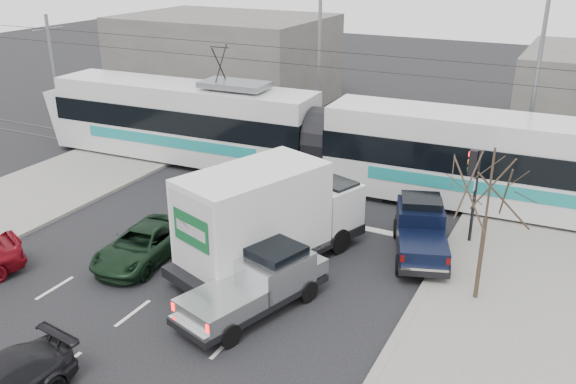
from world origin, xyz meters
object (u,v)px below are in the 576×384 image
at_px(tram, 321,139).
at_px(street_lamp_far, 316,51).
at_px(street_lamp_near, 532,77).
at_px(traffic_signal, 473,176).
at_px(box_truck, 268,217).
at_px(navy_pickup, 420,229).
at_px(silver_pickup, 260,281).
at_px(bare_tree, 489,191).
at_px(green_car, 143,244).

bearing_deg(tram, street_lamp_far, 114.33).
height_order(street_lamp_near, street_lamp_far, same).
distance_m(street_lamp_near, tram, 9.83).
height_order(street_lamp_near, tram, street_lamp_near).
bearing_deg(traffic_signal, street_lamp_near, 83.59).
distance_m(traffic_signal, street_lamp_near, 7.91).
distance_m(box_truck, navy_pickup, 5.69).
xyz_separation_m(silver_pickup, navy_pickup, (3.40, 5.90, 0.02)).
distance_m(street_lamp_far, tram, 7.41).
bearing_deg(bare_tree, tram, 139.57).
relative_size(box_truck, green_car, 1.78).
relative_size(tram, green_car, 6.73).
bearing_deg(street_lamp_far, navy_pickup, -49.96).
xyz_separation_m(street_lamp_near, navy_pickup, (-2.24, -9.01, -4.16)).
distance_m(tram, green_car, 10.44).
bearing_deg(silver_pickup, tram, 121.55).
xyz_separation_m(traffic_signal, navy_pickup, (-1.40, -1.51, -1.79)).
height_order(silver_pickup, green_car, silver_pickup).
bearing_deg(traffic_signal, green_car, -146.89).
bearing_deg(box_truck, bare_tree, 26.40).
height_order(traffic_signal, street_lamp_far, street_lamp_far).
bearing_deg(traffic_signal, navy_pickup, -132.84).
height_order(box_truck, navy_pickup, box_truck).
bearing_deg(box_truck, street_lamp_near, 80.79).
height_order(navy_pickup, green_car, navy_pickup).
distance_m(silver_pickup, navy_pickup, 6.81).
bearing_deg(green_car, box_truck, 17.25).
height_order(street_lamp_far, box_truck, street_lamp_far).
distance_m(street_lamp_near, silver_pickup, 16.49).
distance_m(traffic_signal, street_lamp_far, 14.47).
bearing_deg(navy_pickup, street_lamp_near, 56.87).
bearing_deg(bare_tree, box_truck, -173.11).
bearing_deg(bare_tree, street_lamp_far, 131.12).
distance_m(silver_pickup, green_car, 5.37).
relative_size(street_lamp_near, silver_pickup, 1.65).
distance_m(tram, box_truck, 8.46).
relative_size(bare_tree, street_lamp_far, 0.56).
relative_size(bare_tree, box_truck, 0.64).
bearing_deg(tram, box_truck, -81.01).
xyz_separation_m(bare_tree, silver_pickup, (-5.93, -3.42, -2.86)).
distance_m(street_lamp_near, box_truck, 14.46).
height_order(street_lamp_near, green_car, street_lamp_near).
distance_m(street_lamp_near, navy_pickup, 10.18).
distance_m(silver_pickup, box_truck, 2.94).
relative_size(street_lamp_near, green_car, 2.04).
relative_size(silver_pickup, box_truck, 0.70).
distance_m(navy_pickup, green_car, 10.07).
relative_size(street_lamp_far, box_truck, 1.15).
bearing_deg(silver_pickup, traffic_signal, 74.17).
bearing_deg(green_car, silver_pickup, -14.24).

